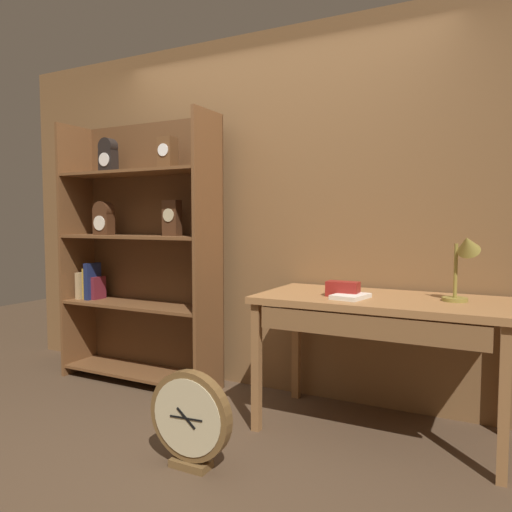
{
  "coord_description": "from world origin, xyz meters",
  "views": [
    {
      "loc": [
        1.53,
        -1.92,
        1.25
      ],
      "look_at": [
        0.15,
        0.76,
        1.03
      ],
      "focal_mm": 34.29,
      "sensor_mm": 36.0,
      "label": 1
    }
  ],
  "objects_px": {
    "bookshelf": "(139,253)",
    "round_clock_large": "(190,419)",
    "open_repair_manual": "(351,296)",
    "workbench": "(380,313)",
    "desk_lamp": "(464,257)",
    "toolbox_small": "(343,289)"
  },
  "relations": [
    {
      "from": "bookshelf",
      "to": "workbench",
      "type": "relative_size",
      "value": 1.43
    },
    {
      "from": "desk_lamp",
      "to": "open_repair_manual",
      "type": "distance_m",
      "value": 0.64
    },
    {
      "from": "bookshelf",
      "to": "round_clock_large",
      "type": "xyz_separation_m",
      "value": [
        1.14,
        -0.96,
        -0.74
      ]
    },
    {
      "from": "bookshelf",
      "to": "round_clock_large",
      "type": "distance_m",
      "value": 1.66
    },
    {
      "from": "open_repair_manual",
      "to": "round_clock_large",
      "type": "distance_m",
      "value": 1.1
    },
    {
      "from": "desk_lamp",
      "to": "workbench",
      "type": "bearing_deg",
      "value": -175.4
    },
    {
      "from": "bookshelf",
      "to": "open_repair_manual",
      "type": "bearing_deg",
      "value": -7.58
    },
    {
      "from": "desk_lamp",
      "to": "open_repair_manual",
      "type": "height_order",
      "value": "desk_lamp"
    },
    {
      "from": "bookshelf",
      "to": "workbench",
      "type": "xyz_separation_m",
      "value": [
        1.88,
        -0.13,
        -0.28
      ]
    },
    {
      "from": "desk_lamp",
      "to": "toolbox_small",
      "type": "bearing_deg",
      "value": -172.26
    },
    {
      "from": "desk_lamp",
      "to": "round_clock_large",
      "type": "bearing_deg",
      "value": -143.98
    },
    {
      "from": "bookshelf",
      "to": "workbench",
      "type": "distance_m",
      "value": 1.91
    },
    {
      "from": "bookshelf",
      "to": "desk_lamp",
      "type": "height_order",
      "value": "bookshelf"
    },
    {
      "from": "workbench",
      "to": "open_repair_manual",
      "type": "relative_size",
      "value": 6.39
    },
    {
      "from": "workbench",
      "to": "desk_lamp",
      "type": "distance_m",
      "value": 0.55
    },
    {
      "from": "desk_lamp",
      "to": "open_repair_manual",
      "type": "xyz_separation_m",
      "value": [
        -0.58,
        -0.14,
        -0.23
      ]
    },
    {
      "from": "desk_lamp",
      "to": "bookshelf",
      "type": "bearing_deg",
      "value": 177.62
    },
    {
      "from": "workbench",
      "to": "toolbox_small",
      "type": "height_order",
      "value": "toolbox_small"
    },
    {
      "from": "toolbox_small",
      "to": "open_repair_manual",
      "type": "relative_size",
      "value": 0.84
    },
    {
      "from": "bookshelf",
      "to": "toolbox_small",
      "type": "bearing_deg",
      "value": -6.23
    },
    {
      "from": "workbench",
      "to": "bookshelf",
      "type": "bearing_deg",
      "value": 176.01
    },
    {
      "from": "workbench",
      "to": "open_repair_manual",
      "type": "distance_m",
      "value": 0.2
    }
  ]
}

